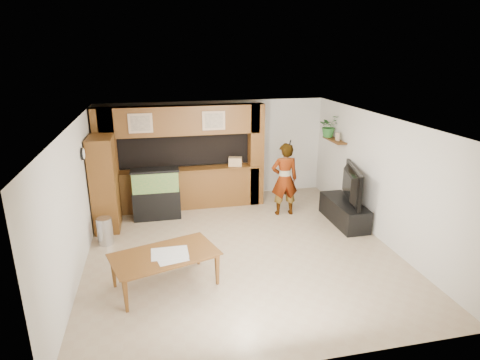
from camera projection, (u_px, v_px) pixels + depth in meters
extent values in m
plane|color=tan|center=(240.00, 248.00, 8.17)|extent=(6.50, 6.50, 0.00)
plane|color=white|center=(240.00, 122.00, 7.37)|extent=(6.50, 6.50, 0.00)
plane|color=beige|center=(214.00, 149.00, 10.79)|extent=(6.00, 0.00, 6.00)
plane|color=beige|center=(76.00, 200.00, 7.16)|extent=(0.00, 6.50, 6.50)
plane|color=beige|center=(380.00, 178.00, 8.38)|extent=(0.00, 6.50, 6.50)
cube|color=brown|center=(185.00, 189.00, 10.11)|extent=(3.80, 0.35, 1.00)
cube|color=brown|center=(184.00, 170.00, 9.95)|extent=(3.80, 0.43, 0.04)
cube|color=brown|center=(181.00, 120.00, 9.57)|extent=(3.80, 0.35, 0.70)
cube|color=brown|center=(107.00, 163.00, 9.50)|extent=(0.50, 0.35, 2.60)
cube|color=brown|center=(256.00, 155.00, 10.24)|extent=(0.35, 0.35, 2.60)
cube|color=black|center=(181.00, 148.00, 10.33)|extent=(4.20, 0.45, 0.85)
cube|color=tan|center=(140.00, 123.00, 9.19)|extent=(0.55, 0.03, 0.45)
cube|color=tan|center=(140.00, 123.00, 9.18)|extent=(0.43, 0.01, 0.35)
cube|color=tan|center=(214.00, 121.00, 9.54)|extent=(0.55, 0.03, 0.45)
cube|color=tan|center=(214.00, 121.00, 9.52)|extent=(0.43, 0.01, 0.35)
cylinder|color=black|center=(82.00, 154.00, 7.91)|extent=(0.04, 0.25, 0.25)
cylinder|color=white|center=(84.00, 154.00, 7.92)|extent=(0.01, 0.21, 0.21)
cube|color=brown|center=(334.00, 140.00, 10.03)|extent=(0.25, 0.90, 0.04)
cube|color=brown|center=(104.00, 184.00, 8.80)|extent=(0.52, 0.86, 2.10)
cylinder|color=#B2B2B7|center=(105.00, 231.00, 8.28)|extent=(0.31, 0.31, 0.58)
cube|color=black|center=(157.00, 204.00, 9.55)|extent=(1.10, 0.41, 0.69)
cube|color=#2E7439|center=(155.00, 181.00, 9.37)|extent=(1.06, 0.39, 0.48)
cube|color=black|center=(155.00, 170.00, 9.29)|extent=(1.10, 0.41, 0.06)
cube|color=black|center=(344.00, 212.00, 9.33)|extent=(0.57, 1.56, 0.52)
imported|color=black|center=(346.00, 184.00, 9.12)|extent=(0.57, 1.45, 0.83)
cube|color=tan|center=(338.00, 137.00, 9.85)|extent=(0.05, 0.15, 0.20)
imported|color=#266026|center=(329.00, 126.00, 10.23)|extent=(0.63, 0.59, 0.56)
imported|color=#A17F58|center=(284.00, 179.00, 9.63)|extent=(0.67, 0.46, 1.79)
cylinder|color=black|center=(290.00, 143.00, 9.20)|extent=(0.03, 0.09, 0.15)
imported|color=brown|center=(166.00, 271.00, 6.76)|extent=(1.94, 1.44, 0.61)
cube|color=silver|center=(170.00, 253.00, 6.71)|extent=(0.61, 0.45, 0.01)
cube|color=silver|center=(172.00, 259.00, 6.54)|extent=(0.55, 0.45, 0.01)
cube|color=tan|center=(235.00, 162.00, 10.18)|extent=(0.38, 0.30, 0.22)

